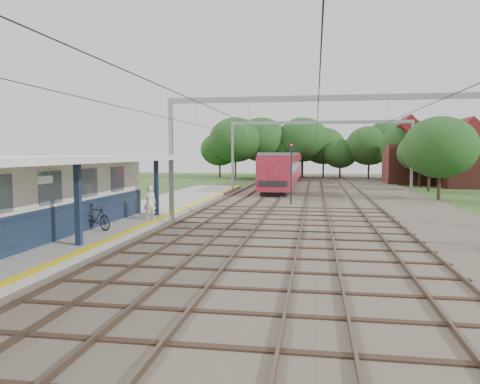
# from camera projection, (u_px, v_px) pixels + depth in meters

# --- Properties ---
(ground) EXTENTS (160.00, 160.00, 0.00)m
(ground) POSITION_uv_depth(u_px,v_px,m) (183.00, 315.00, 11.35)
(ground) COLOR #2D4C1E
(ground) RESTS_ON ground
(ballast_bed) EXTENTS (18.00, 90.00, 0.10)m
(ballast_bed) POSITION_uv_depth(u_px,v_px,m) (325.00, 198.00, 40.22)
(ballast_bed) COLOR #473D33
(ballast_bed) RESTS_ON ground
(platform) EXTENTS (5.00, 52.00, 0.35)m
(platform) POSITION_uv_depth(u_px,v_px,m) (124.00, 220.00, 26.30)
(platform) COLOR gray
(platform) RESTS_ON ground
(yellow_stripe) EXTENTS (0.45, 52.00, 0.01)m
(yellow_stripe) POSITION_uv_depth(u_px,v_px,m) (162.00, 217.00, 25.93)
(yellow_stripe) COLOR yellow
(yellow_stripe) RESTS_ON platform
(station_building) EXTENTS (3.41, 18.00, 3.40)m
(station_building) POSITION_uv_depth(u_px,v_px,m) (23.00, 198.00, 19.48)
(station_building) COLOR beige
(station_building) RESTS_ON platform
(canopy) EXTENTS (6.40, 20.00, 3.44)m
(canopy) POSITION_uv_depth(u_px,v_px,m) (32.00, 160.00, 18.18)
(canopy) COLOR #101D34
(canopy) RESTS_ON platform
(rail_tracks) EXTENTS (11.80, 88.00, 0.15)m
(rail_tracks) POSITION_uv_depth(u_px,v_px,m) (296.00, 196.00, 40.60)
(rail_tracks) COLOR brown
(rail_tracks) RESTS_ON ballast_bed
(catenary_system) EXTENTS (17.22, 88.00, 7.00)m
(catenary_system) POSITION_uv_depth(u_px,v_px,m) (319.00, 132.00, 35.22)
(catenary_system) COLOR gray
(catenary_system) RESTS_ON ground
(tree_band) EXTENTS (31.72, 30.88, 8.82)m
(tree_band) POSITION_uv_depth(u_px,v_px,m) (321.00, 146.00, 66.52)
(tree_band) COLOR #382619
(tree_band) RESTS_ON ground
(house_near) EXTENTS (7.00, 6.12, 7.89)m
(house_near) POSITION_uv_depth(u_px,v_px,m) (475.00, 161.00, 53.00)
(house_near) COLOR brown
(house_near) RESTS_ON ground
(house_far) EXTENTS (8.00, 6.12, 8.66)m
(house_far) POSITION_uv_depth(u_px,v_px,m) (418.00, 159.00, 59.68)
(house_far) COLOR brown
(house_far) RESTS_ON ground
(person) EXTENTS (0.80, 0.68, 1.85)m
(person) POSITION_uv_depth(u_px,v_px,m) (150.00, 203.00, 24.98)
(person) COLOR white
(person) RESTS_ON platform
(bicycle) EXTENTS (2.01, 1.41, 1.19)m
(bicycle) POSITION_uv_depth(u_px,v_px,m) (97.00, 217.00, 21.70)
(bicycle) COLOR black
(bicycle) RESTS_ON platform
(train) EXTENTS (2.95, 36.76, 3.88)m
(train) POSITION_uv_depth(u_px,v_px,m) (286.00, 167.00, 58.12)
(train) COLOR black
(train) RESTS_ON ballast_bed
(signal_post) EXTENTS (0.32, 0.27, 4.66)m
(signal_post) POSITION_uv_depth(u_px,v_px,m) (291.00, 165.00, 34.77)
(signal_post) COLOR black
(signal_post) RESTS_ON ground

